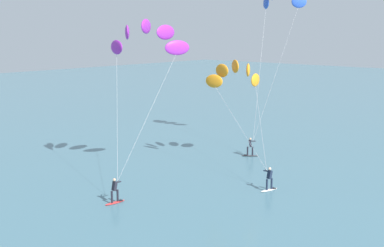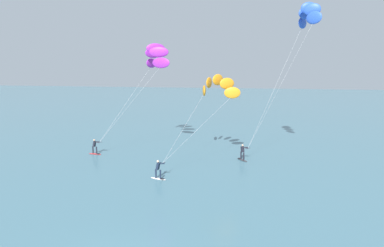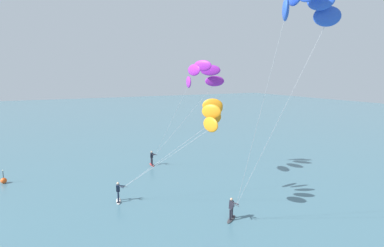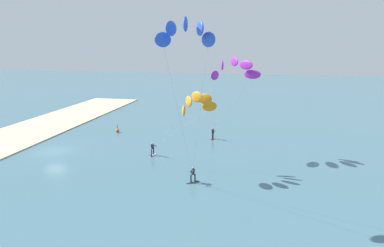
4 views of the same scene
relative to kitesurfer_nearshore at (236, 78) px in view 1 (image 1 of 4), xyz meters
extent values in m
ellipsoid|color=white|center=(-4.25, -6.13, -7.21)|extent=(1.54, 0.73, 0.08)
cube|color=black|center=(-3.85, -6.23, -7.16)|extent=(0.34, 0.35, 0.02)
cylinder|color=#192338|center=(-4.46, -6.07, -6.78)|extent=(0.14, 0.14, 0.78)
cylinder|color=#192338|center=(-4.04, -6.18, -6.78)|extent=(0.14, 0.14, 0.78)
cube|color=#192338|center=(-4.25, -6.13, -6.09)|extent=(0.39, 0.37, 0.63)
sphere|color=beige|center=(-4.25, -6.13, -5.67)|extent=(0.20, 0.20, 0.20)
cylinder|color=black|center=(-3.94, -5.67, -5.94)|extent=(0.34, 0.47, 0.03)
cylinder|color=#192338|center=(-4.18, -5.84, -5.91)|extent=(0.22, 0.61, 0.15)
cylinder|color=#192338|center=(-4.00, -5.96, -5.91)|extent=(0.55, 0.41, 0.15)
ellipsoid|color=orange|center=(1.68, -0.73, -0.26)|extent=(1.60, 0.59, 1.10)
ellipsoid|color=orange|center=(1.13, -0.36, 0.59)|extent=(1.49, 1.12, 1.10)
ellipsoid|color=orange|center=(0.20, 0.29, 0.92)|extent=(1.16, 1.47, 1.10)
ellipsoid|color=orange|center=(-0.73, 0.94, 0.59)|extent=(0.64, 1.60, 1.10)
ellipsoid|color=orange|center=(-1.28, 1.32, -0.26)|extent=(0.59, 1.60, 1.10)
cylinder|color=#B2B2B7|center=(-1.13, -3.20, -3.25)|extent=(5.63, 4.96, 5.39)
cylinder|color=#B2B2B7|center=(-2.61, -2.18, -3.25)|extent=(2.68, 7.01, 5.39)
ellipsoid|color=red|center=(-13.09, 0.00, -7.21)|extent=(1.53, 0.51, 0.08)
cube|color=black|center=(-12.68, -0.05, -7.16)|extent=(0.31, 0.31, 0.02)
cylinder|color=black|center=(-13.31, 0.02, -6.78)|extent=(0.14, 0.14, 0.78)
cylinder|color=black|center=(-12.88, -0.03, -6.78)|extent=(0.14, 0.14, 0.78)
cube|color=black|center=(-13.09, 0.00, -6.09)|extent=(0.35, 0.33, 0.63)
sphere|color=tan|center=(-13.09, 0.00, -5.67)|extent=(0.20, 0.20, 0.20)
cylinder|color=black|center=(-12.61, 0.26, -5.94)|extent=(0.50, 0.29, 0.03)
cylinder|color=black|center=(-12.90, 0.22, -5.91)|extent=(0.45, 0.52, 0.15)
cylinder|color=black|center=(-12.80, 0.03, -5.91)|extent=(0.61, 0.16, 0.15)
ellipsoid|color=purple|center=(-5.79, 1.21, 2.57)|extent=(2.09, 0.90, 1.10)
ellipsoid|color=purple|center=(-6.21, 1.99, 3.69)|extent=(2.10, 0.53, 1.10)
ellipsoid|color=purple|center=(-6.93, 3.32, 4.13)|extent=(1.99, 1.27, 1.10)
ellipsoid|color=purple|center=(-7.64, 4.65, 3.69)|extent=(1.56, 1.82, 1.10)
ellipsoid|color=purple|center=(-8.06, 5.43, 2.57)|extent=(0.90, 2.09, 1.10)
cylinder|color=#B2B2B7|center=(-9.20, 0.73, -1.84)|extent=(6.83, 0.97, 8.21)
cylinder|color=#B2B2B7|center=(-10.34, 2.84, -1.84)|extent=(4.57, 5.19, 8.21)
ellipsoid|color=#333338|center=(2.81, 0.42, -7.21)|extent=(1.21, 1.40, 0.08)
cube|color=black|center=(2.56, 0.74, -7.16)|extent=(0.40, 0.40, 0.02)
cylinder|color=black|center=(2.95, 0.24, -6.78)|extent=(0.14, 0.14, 0.78)
cylinder|color=black|center=(2.67, 0.59, -6.78)|extent=(0.14, 0.14, 0.78)
cube|color=black|center=(2.81, 0.42, -6.09)|extent=(0.43, 0.44, 0.63)
sphere|color=tan|center=(2.81, 0.42, -5.67)|extent=(0.20, 0.20, 0.20)
cylinder|color=black|center=(3.36, 0.48, -5.94)|extent=(0.55, 0.09, 0.03)
cylinder|color=black|center=(3.07, 0.56, -5.91)|extent=(0.57, 0.36, 0.15)
cylinder|color=black|center=(3.10, 0.34, -5.91)|extent=(0.60, 0.25, 0.15)
ellipsoid|color=blue|center=(8.63, -0.63, 6.42)|extent=(1.34, 1.16, 1.10)
ellipsoid|color=blue|center=(8.27, 2.70, 6.42)|extent=(1.16, 1.34, 1.10)
cylinder|color=#B2B2B7|center=(5.99, -0.08, 0.09)|extent=(5.29, 1.13, 12.07)
cylinder|color=#B2B2B7|center=(5.81, 1.59, 0.09)|extent=(4.93, 2.25, 12.07)
camera|label=1|loc=(-32.49, -23.86, 3.76)|focal=45.79mm
camera|label=2|loc=(2.64, -30.19, 2.34)|focal=28.74mm
camera|label=3|loc=(20.82, -11.95, 3.31)|focal=29.42mm
camera|label=4|loc=(33.06, 6.77, 6.11)|focal=31.37mm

